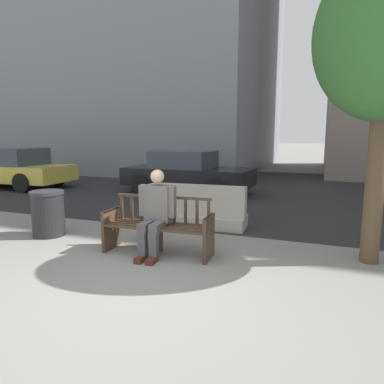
{
  "coord_description": "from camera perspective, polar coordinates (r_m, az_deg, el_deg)",
  "views": [
    {
      "loc": [
        1.99,
        -3.3,
        1.81
      ],
      "look_at": [
        -0.33,
        2.81,
        0.75
      ],
      "focal_mm": 32.0,
      "sensor_mm": 36.0,
      "label": 1
    }
  ],
  "objects": [
    {
      "name": "car_sedan_mid",
      "position": [
        14.0,
        -28.22,
        3.53
      ],
      "size": [
        4.74,
        2.12,
        1.42
      ],
      "color": "#DBC64C",
      "rests_on": "ground"
    },
    {
      "name": "car_sedan_far",
      "position": [
        11.09,
        -0.79,
        3.3
      ],
      "size": [
        4.14,
        2.05,
        1.36
      ],
      "color": "black",
      "rests_on": "ground"
    },
    {
      "name": "seated_person",
      "position": [
        5.26,
        -6.05,
        -3.13
      ],
      "size": [
        0.59,
        0.74,
        1.31
      ],
      "color": "#66605B",
      "rests_on": "ground"
    },
    {
      "name": "trash_bin",
      "position": [
        6.82,
        -22.86,
        -3.28
      ],
      "size": [
        0.6,
        0.6,
        0.83
      ],
      "color": "#232326",
      "rests_on": "ground"
    },
    {
      "name": "street_bench",
      "position": [
        5.37,
        -5.63,
        -6.08
      ],
      "size": [
        1.71,
        0.61,
        0.88
      ],
      "color": "#473323",
      "rests_on": "ground"
    },
    {
      "name": "street_asphalt",
      "position": [
        12.3,
        11.25,
        0.58
      ],
      "size": [
        120.0,
        12.0,
        0.01
      ],
      "primitive_type": "cube",
      "color": "#28282B",
      "rests_on": "ground"
    },
    {
      "name": "jersey_barrier_centre",
      "position": [
        7.0,
        0.82,
        -2.91
      ],
      "size": [
        2.03,
        0.78,
        0.84
      ],
      "color": "#ADA89E",
      "rests_on": "ground"
    },
    {
      "name": "ground_plane",
      "position": [
        4.26,
        -9.69,
        -16.06
      ],
      "size": [
        200.0,
        200.0,
        0.0
      ],
      "primitive_type": "plane",
      "color": "gray"
    }
  ]
}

